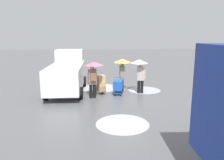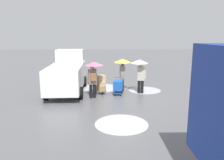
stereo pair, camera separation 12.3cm
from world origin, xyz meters
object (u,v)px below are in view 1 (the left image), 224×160
at_px(pedestrian_white_side, 93,71).
at_px(cargo_van_parked_right, 67,73).
at_px(hand_dolly_boxes, 101,84).
at_px(shopping_cart_vendor, 118,86).
at_px(pedestrian_black_side, 122,67).
at_px(pedestrian_pink_side, 140,68).

bearing_deg(pedestrian_white_side, cargo_van_parked_right, -43.37).
distance_m(hand_dolly_boxes, pedestrian_white_side, 1.29).
height_order(shopping_cart_vendor, pedestrian_black_side, pedestrian_black_side).
height_order(cargo_van_parked_right, pedestrian_pink_side, cargo_van_parked_right).
xyz_separation_m(pedestrian_pink_side, pedestrian_white_side, (2.85, 0.92, 0.00)).
bearing_deg(cargo_van_parked_right, pedestrian_pink_side, 171.32).
bearing_deg(hand_dolly_boxes, cargo_van_parked_right, -20.78).
xyz_separation_m(cargo_van_parked_right, hand_dolly_boxes, (-2.15, 0.81, -0.52)).
relative_size(pedestrian_black_side, pedestrian_white_side, 1.00).
relative_size(cargo_van_parked_right, hand_dolly_boxes, 4.07).
bearing_deg(cargo_van_parked_right, shopping_cart_vendor, 162.59).
bearing_deg(hand_dolly_boxes, pedestrian_white_side, 61.99).
bearing_deg(cargo_van_parked_right, hand_dolly_boxes, 159.22).
height_order(hand_dolly_boxes, pedestrian_pink_side, pedestrian_pink_side).
xyz_separation_m(shopping_cart_vendor, pedestrian_pink_side, (-1.38, -0.30, 1.00)).
xyz_separation_m(hand_dolly_boxes, pedestrian_black_side, (-1.37, -0.63, 0.92)).
xyz_separation_m(hand_dolly_boxes, pedestrian_white_side, (0.43, 0.81, 0.91)).
relative_size(hand_dolly_boxes, pedestrian_black_side, 0.61).
distance_m(hand_dolly_boxes, pedestrian_black_side, 1.77).
relative_size(hand_dolly_boxes, pedestrian_pink_side, 0.61).
distance_m(cargo_van_parked_right, hand_dolly_boxes, 2.36).
distance_m(shopping_cart_vendor, pedestrian_pink_side, 1.73).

